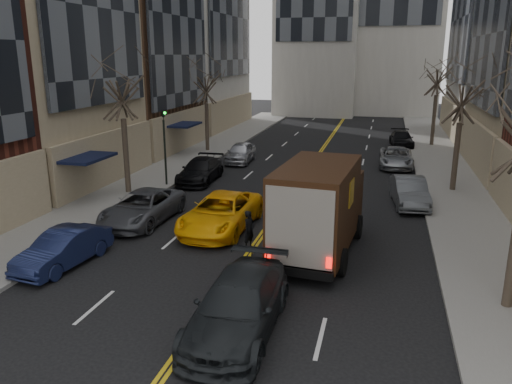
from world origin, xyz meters
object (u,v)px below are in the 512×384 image
observer_sedan (238,306)px  pedestrian (249,230)px  ups_truck (319,208)px  taxi (221,213)px

observer_sedan → pedestrian: size_ratio=3.42×
pedestrian → observer_sedan: bearing=-145.1°
ups_truck → pedestrian: ups_truck is taller
taxi → pedestrian: 2.61m
observer_sedan → taxi: bearing=111.5°
observer_sedan → taxi: (-3.15, 7.95, -0.01)m
ups_truck → pedestrian: (-2.74, -0.24, -1.05)m
ups_truck → observer_sedan: 6.55m
observer_sedan → pedestrian: bearing=102.2°
ups_truck → taxi: 4.95m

